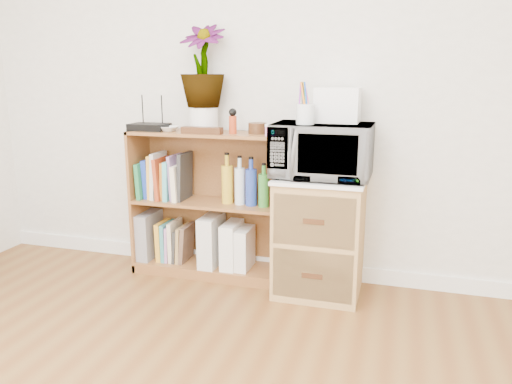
% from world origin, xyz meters
% --- Properties ---
extents(skirting_board, '(4.00, 0.02, 0.10)m').
position_xyz_m(skirting_board, '(0.00, 2.24, 0.05)').
color(skirting_board, white).
rests_on(skirting_board, ground).
extents(bookshelf, '(1.00, 0.30, 0.95)m').
position_xyz_m(bookshelf, '(-0.35, 2.10, 0.47)').
color(bookshelf, brown).
rests_on(bookshelf, ground).
extents(wicker_unit, '(0.50, 0.45, 0.70)m').
position_xyz_m(wicker_unit, '(0.40, 2.02, 0.35)').
color(wicker_unit, '#9E7542').
rests_on(wicker_unit, ground).
extents(microwave, '(0.57, 0.38, 0.31)m').
position_xyz_m(microwave, '(0.40, 2.02, 0.88)').
color(microwave, white).
rests_on(microwave, wicker_unit).
extents(pen_cup, '(0.10, 0.10, 0.11)m').
position_xyz_m(pen_cup, '(0.31, 1.94, 1.09)').
color(pen_cup, white).
rests_on(pen_cup, microwave).
extents(small_appliance, '(0.25, 0.21, 0.20)m').
position_xyz_m(small_appliance, '(0.47, 2.11, 1.13)').
color(small_appliance, white).
rests_on(small_appliance, microwave).
extents(router, '(0.24, 0.16, 0.04)m').
position_xyz_m(router, '(-0.74, 2.08, 0.97)').
color(router, black).
rests_on(router, bookshelf).
extents(white_bowl, '(0.13, 0.13, 0.03)m').
position_xyz_m(white_bowl, '(-0.60, 2.07, 0.97)').
color(white_bowl, white).
rests_on(white_bowl, bookshelf).
extents(plant_pot, '(0.18, 0.18, 0.15)m').
position_xyz_m(plant_pot, '(-0.37, 2.12, 1.03)').
color(plant_pot, white).
rests_on(plant_pot, bookshelf).
extents(potted_plant, '(0.28, 0.28, 0.50)m').
position_xyz_m(potted_plant, '(-0.37, 2.12, 1.36)').
color(potted_plant, '#3B7C31').
rests_on(potted_plant, plant_pot).
extents(trinket_box, '(0.26, 0.06, 0.04)m').
position_xyz_m(trinket_box, '(-0.34, 2.00, 0.97)').
color(trinket_box, '#3C2010').
rests_on(trinket_box, bookshelf).
extents(kokeshi_doll, '(0.05, 0.05, 0.11)m').
position_xyz_m(kokeshi_doll, '(-0.16, 2.06, 1.00)').
color(kokeshi_doll, '#AD3515').
rests_on(kokeshi_doll, bookshelf).
extents(wooden_bowl, '(0.11, 0.11, 0.07)m').
position_xyz_m(wooden_bowl, '(-0.02, 2.11, 0.98)').
color(wooden_bowl, '#351E0E').
rests_on(wooden_bowl, bookshelf).
extents(paint_jars, '(0.12, 0.04, 0.06)m').
position_xyz_m(paint_jars, '(0.11, 2.01, 0.98)').
color(paint_jars, pink).
rests_on(paint_jars, bookshelf).
extents(file_box, '(0.09, 0.25, 0.32)m').
position_xyz_m(file_box, '(-0.79, 2.10, 0.23)').
color(file_box, gray).
rests_on(file_box, bookshelf).
extents(magazine_holder_left, '(0.11, 0.27, 0.34)m').
position_xyz_m(magazine_holder_left, '(-0.32, 2.09, 0.24)').
color(magazine_holder_left, silver).
rests_on(magazine_holder_left, bookshelf).
extents(magazine_holder_mid, '(0.09, 0.24, 0.30)m').
position_xyz_m(magazine_holder_mid, '(-0.18, 2.09, 0.22)').
color(magazine_holder_mid, white).
rests_on(magazine_holder_mid, bookshelf).
extents(magazine_holder_right, '(0.09, 0.22, 0.27)m').
position_xyz_m(magazine_holder_right, '(-0.10, 2.09, 0.20)').
color(magazine_holder_right, silver).
rests_on(magazine_holder_right, bookshelf).
extents(cookbooks, '(0.33, 0.20, 0.31)m').
position_xyz_m(cookbooks, '(-0.65, 2.10, 0.63)').
color(cookbooks, '#1F7441').
rests_on(cookbooks, bookshelf).
extents(liquor_bottles, '(0.32, 0.07, 0.31)m').
position_xyz_m(liquor_bottles, '(-0.09, 2.10, 0.65)').
color(liquor_bottles, gold).
rests_on(liquor_bottles, bookshelf).
extents(lower_books, '(0.22, 0.19, 0.27)m').
position_xyz_m(lower_books, '(-0.60, 2.10, 0.20)').
color(lower_books, gold).
rests_on(lower_books, bookshelf).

